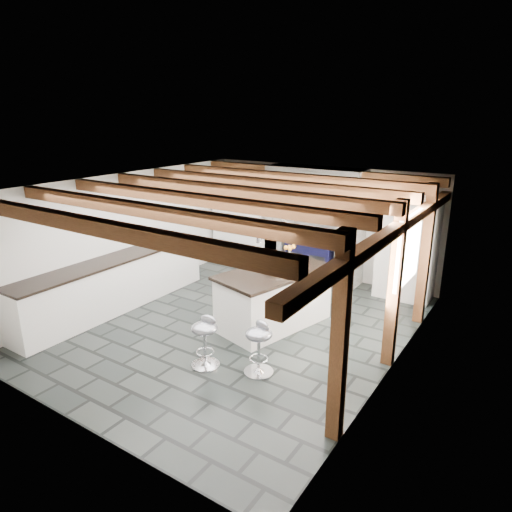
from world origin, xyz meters
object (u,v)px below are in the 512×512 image
Objects in this scene: range_cooker at (312,257)px; bar_stool_far at (205,336)px; kitchen_island at (274,297)px; bar_stool_near at (259,342)px.

bar_stool_far is (0.36, -3.93, -0.01)m from range_cooker.
kitchen_island reaches higher than bar_stool_near.
bar_stool_near is at bearing -73.75° from range_cooker.
bar_stool_far is (-0.71, -0.25, -0.00)m from bar_stool_near.
bar_stool_near is (0.59, -1.36, -0.02)m from kitchen_island.
kitchen_island reaches higher than bar_stool_far.
bar_stool_far is at bearing -84.74° from range_cooker.
kitchen_island is 2.83× the size of bar_stool_far.
kitchen_island is at bearing -78.35° from range_cooker.
kitchen_island is 1.49m from bar_stool_near.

